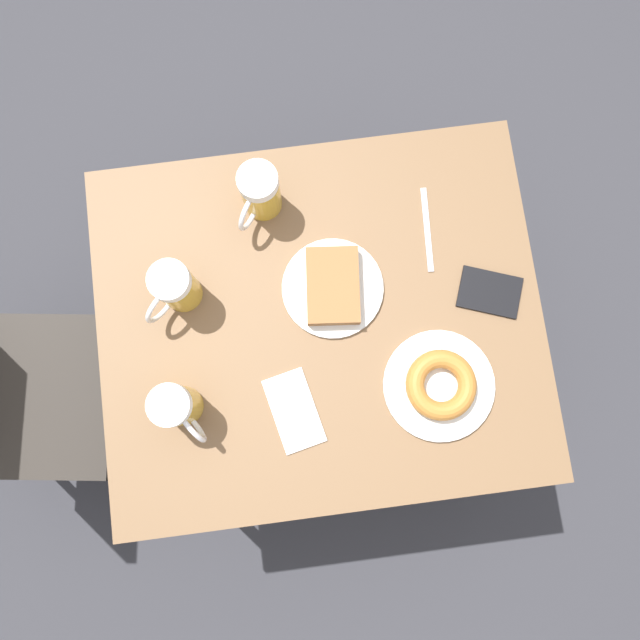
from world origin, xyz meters
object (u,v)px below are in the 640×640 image
(plate_with_cake, at_px, (333,287))
(beer_mug_right, at_px, (175,288))
(plate_with_donut, at_px, (440,385))
(beer_mug_center, at_px, (177,407))
(beer_mug_left, at_px, (260,193))
(passport_near_edge, at_px, (490,292))
(fork, at_px, (427,229))
(napkin_folded, at_px, (294,411))

(plate_with_cake, xyz_separation_m, beer_mug_right, (0.03, 0.31, 0.05))
(plate_with_donut, relative_size, beer_mug_center, 1.60)
(beer_mug_left, height_order, passport_near_edge, beer_mug_left)
(fork, height_order, passport_near_edge, passport_near_edge)
(plate_with_donut, xyz_separation_m, beer_mug_center, (0.02, 0.51, 0.05))
(plate_with_donut, bearing_deg, passport_near_edge, -37.40)
(plate_with_cake, height_order, napkin_folded, plate_with_cake)
(plate_with_cake, relative_size, beer_mug_left, 1.49)
(beer_mug_right, distance_m, passport_near_edge, 0.64)
(beer_mug_center, distance_m, fork, 0.62)
(napkin_folded, bearing_deg, fork, -43.74)
(fork, bearing_deg, beer_mug_right, 97.90)
(beer_mug_center, xyz_separation_m, passport_near_edge, (0.15, -0.65, -0.07))
(beer_mug_left, bearing_deg, napkin_folded, -178.33)
(beer_mug_right, bearing_deg, passport_near_edge, -96.97)
(beer_mug_right, relative_size, fork, 0.77)
(napkin_folded, bearing_deg, passport_near_edge, -66.38)
(plate_with_cake, height_order, beer_mug_center, beer_mug_center)
(beer_mug_left, height_order, napkin_folded, beer_mug_left)
(beer_mug_right, height_order, napkin_folded, beer_mug_right)
(beer_mug_right, xyz_separation_m, fork, (0.07, -0.52, -0.07))
(plate_with_donut, relative_size, passport_near_edge, 1.52)
(napkin_folded, bearing_deg, plate_with_cake, -24.75)
(plate_with_donut, height_order, fork, plate_with_donut)
(fork, bearing_deg, napkin_folded, 136.26)
(plate_with_donut, height_order, napkin_folded, plate_with_donut)
(passport_near_edge, bearing_deg, fork, 35.60)
(plate_with_cake, distance_m, beer_mug_left, 0.24)
(napkin_folded, distance_m, passport_near_edge, 0.47)
(plate_with_donut, distance_m, napkin_folded, 0.30)
(beer_mug_left, relative_size, passport_near_edge, 0.95)
(fork, bearing_deg, plate_with_cake, 115.03)
(beer_mug_center, relative_size, beer_mug_right, 1.00)
(beer_mug_center, distance_m, passport_near_edge, 0.67)
(beer_mug_center, relative_size, passport_near_edge, 0.95)
(beer_mug_left, relative_size, beer_mug_center, 1.00)
(plate_with_donut, xyz_separation_m, passport_near_edge, (0.18, -0.13, -0.02))
(beer_mug_center, distance_m, beer_mug_right, 0.23)
(beer_mug_left, distance_m, passport_near_edge, 0.51)
(plate_with_cake, relative_size, beer_mug_right, 1.49)
(plate_with_donut, bearing_deg, beer_mug_left, 35.99)
(beer_mug_right, bearing_deg, plate_with_donut, -117.06)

